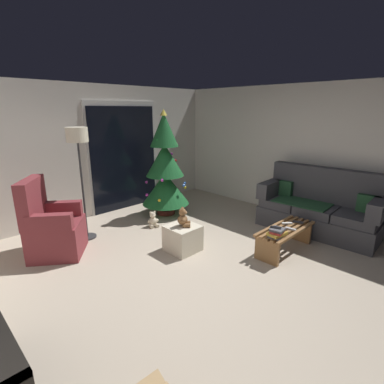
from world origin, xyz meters
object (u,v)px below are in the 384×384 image
christmas_tree (165,170)px  ottoman (183,238)px  book_stack (277,233)px  couch (319,209)px  teddy_bear_chestnut (183,218)px  remote_black (275,228)px  floor_lamp (78,146)px  remote_graphite (298,222)px  coffee_table (285,235)px  teddy_bear_cream_by_tree (153,220)px  cell_phone (276,227)px  armchair (52,228)px  remote_silver (291,229)px  remote_white (287,223)px

christmas_tree → ottoman: 1.79m
book_stack → christmas_tree: bearing=86.3°
couch → teddy_bear_chestnut: (-2.15, 1.09, 0.11)m
remote_black → floor_lamp: size_ratio=0.09×
remote_black → teddy_bear_chestnut: teddy_bear_chestnut is taller
remote_graphite → christmas_tree: 2.62m
couch → teddy_bear_chestnut: 2.42m
coffee_table → teddy_bear_chestnut: (-1.06, 1.07, 0.26)m
remote_graphite → coffee_table: bearing=151.3°
book_stack → floor_lamp: 3.17m
book_stack → teddy_bear_chestnut: (-0.68, 1.14, 0.08)m
floor_lamp → teddy_bear_cream_by_tree: bearing=-20.1°
teddy_bear_cream_by_tree → book_stack: bearing=-78.8°
coffee_table → remote_graphite: size_ratio=7.05×
floor_lamp → teddy_bear_chestnut: bearing=-60.6°
ottoman → cell_phone: bearing=-58.5°
coffee_table → remote_black: bearing=146.8°
teddy_bear_cream_by_tree → armchair: bearing=173.9°
remote_graphite → teddy_bear_cream_by_tree: (-1.13, 2.16, -0.26)m
ottoman → christmas_tree: bearing=58.8°
ottoman → teddy_bear_cream_by_tree: bearing=76.6°
remote_silver → ottoman: (-1.05, 1.16, -0.18)m
floor_lamp → ottoman: floor_lamp is taller
christmas_tree → remote_graphite: bearing=-78.1°
couch → remote_white: size_ratio=12.66×
couch → book_stack: (-1.48, -0.04, 0.03)m
remote_graphite → teddy_bear_cream_by_tree: size_ratio=0.55×
coffee_table → floor_lamp: floor_lamp is taller
book_stack → christmas_tree: 2.60m
christmas_tree → cell_phone: bearing=-93.7°
remote_black → teddy_bear_cream_by_tree: (-0.68, 2.04, -0.26)m
teddy_bear_chestnut → christmas_tree: bearing=59.2°
cell_phone → floor_lamp: bearing=101.0°
remote_black → book_stack: bearing=8.8°
coffee_table → teddy_bear_chestnut: size_ratio=3.86×
armchair → ottoman: (1.40, -1.23, -0.21)m
coffee_table → remote_graphite: remote_graphite is taller
coffee_table → remote_silver: size_ratio=7.05×
teddy_bear_cream_by_tree → remote_black: bearing=-71.6°
remote_graphite → ottoman: bearing=119.0°
remote_black → ottoman: 1.37m
remote_black → remote_white: size_ratio=1.00×
book_stack → ottoman: (-0.68, 1.14, -0.23)m
remote_white → teddy_bear_chestnut: teddy_bear_chestnut is taller
remote_graphite → christmas_tree: bearing=79.8°
remote_graphite → remote_silver: 0.33m
coffee_table → ottoman: size_ratio=2.50×
coffee_table → book_stack: size_ratio=3.97×
coffee_table → christmas_tree: bearing=95.0°
remote_black → christmas_tree: christmas_tree is taller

